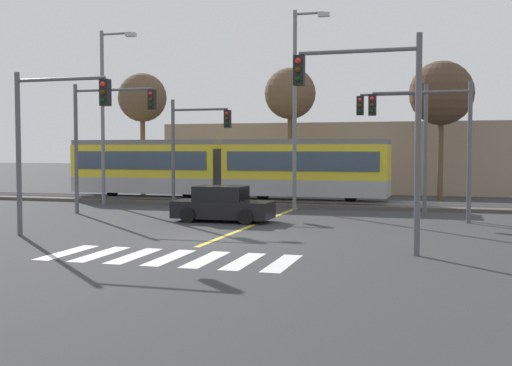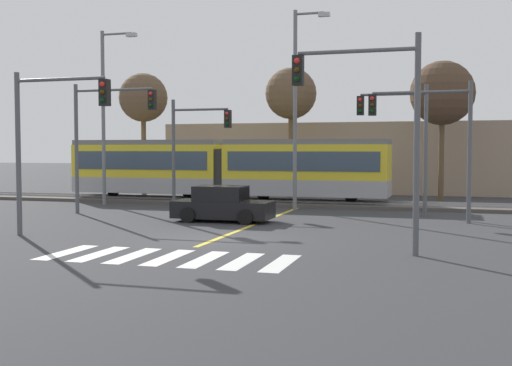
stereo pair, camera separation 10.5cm
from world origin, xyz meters
TOP-DOWN VIEW (x-y plane):
  - ground_plane at (0.00, 0.00)m, footprint 200.00×200.00m
  - track_bed at (0.00, 14.18)m, footprint 120.00×4.00m
  - rail_near at (0.00, 13.46)m, footprint 120.00×0.08m
  - rail_far at (0.00, 14.90)m, footprint 120.00×0.08m
  - light_rail_tram at (-4.70, 14.18)m, footprint 18.50×2.64m
  - crosswalk_stripe_0 at (-3.30, -3.82)m, footprint 0.60×2.81m
  - crosswalk_stripe_1 at (-2.20, -3.80)m, footprint 0.60×2.81m
  - crosswalk_stripe_2 at (-1.10, -3.79)m, footprint 0.60×2.81m
  - crosswalk_stripe_3 at (0.00, -3.77)m, footprint 0.60×2.81m
  - crosswalk_stripe_4 at (1.10, -3.75)m, footprint 0.60×2.81m
  - crosswalk_stripe_5 at (2.20, -3.74)m, footprint 0.60×2.81m
  - crosswalk_stripe_6 at (3.30, -3.72)m, footprint 0.60×2.81m
  - lane_centre_line at (0.00, 5.21)m, footprint 0.20×13.95m
  - sedan_crossing at (-1.62, 5.22)m, footprint 4.21×1.95m
  - traffic_light_near_right at (5.50, -1.41)m, footprint 3.75×0.38m
  - traffic_light_near_left at (-5.81, -0.99)m, footprint 3.75×0.38m
  - traffic_light_far_right at (5.47, 10.06)m, footprint 3.25×0.38m
  - traffic_light_mid_left at (-8.05, 6.45)m, footprint 4.25×0.38m
  - traffic_light_mid_right at (6.92, 7.55)m, footprint 4.25×0.38m
  - traffic_light_far_left at (-5.06, 10.29)m, footprint 3.25×0.38m
  - street_lamp_west at (-10.52, 11.05)m, footprint 2.16×0.28m
  - street_lamp_centre at (0.28, 11.02)m, footprint 1.83×0.28m
  - bare_tree_far_west at (-11.89, 18.20)m, footprint 3.20×3.20m
  - bare_tree_west at (-2.28, 19.95)m, footprint 3.30×3.30m
  - bare_tree_east at (7.10, 19.16)m, footprint 3.78×3.78m
  - building_backdrop_far at (0.03, 26.14)m, footprint 25.26×6.00m

SIDE VIEW (x-z plane):
  - ground_plane at x=0.00m, z-range 0.00..0.00m
  - lane_centre_line at x=0.00m, z-range 0.00..0.01m
  - crosswalk_stripe_0 at x=-3.30m, z-range 0.00..0.01m
  - crosswalk_stripe_1 at x=-2.20m, z-range 0.00..0.01m
  - crosswalk_stripe_2 at x=-1.10m, z-range 0.00..0.01m
  - crosswalk_stripe_3 at x=0.00m, z-range 0.00..0.01m
  - crosswalk_stripe_4 at x=1.10m, z-range 0.00..0.01m
  - crosswalk_stripe_5 at x=2.20m, z-range 0.00..0.01m
  - crosswalk_stripe_6 at x=3.30m, z-range 0.00..0.01m
  - track_bed at x=0.00m, z-range 0.00..0.18m
  - rail_near at x=0.00m, z-range 0.18..0.28m
  - rail_far at x=0.00m, z-range 0.18..0.28m
  - sedan_crossing at x=-1.62m, z-range -0.06..1.46m
  - light_rail_tram at x=-4.70m, z-range 0.33..3.76m
  - building_backdrop_far at x=0.03m, z-range 0.00..4.91m
  - traffic_light_far_left at x=-5.06m, z-range 0.84..6.48m
  - traffic_light_near_left at x=-5.81m, z-range 1.00..6.80m
  - traffic_light_mid_right at x=6.92m, z-range 0.99..6.89m
  - traffic_light_far_right at x=5.47m, z-range 0.94..6.99m
  - traffic_light_mid_left at x=-8.05m, z-range 1.07..7.23m
  - traffic_light_near_right at x=5.50m, z-range 1.01..7.40m
  - street_lamp_west at x=-10.52m, z-range 0.59..10.11m
  - street_lamp_centre at x=0.28m, z-range 0.55..10.51m
  - bare_tree_east at x=7.10m, z-range 2.20..10.47m
  - bare_tree_far_west at x=-11.89m, z-range 2.37..10.45m
  - bare_tree_west at x=-2.28m, z-range 2.44..10.74m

